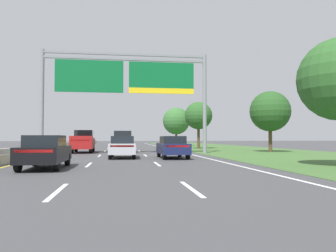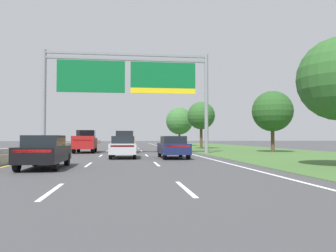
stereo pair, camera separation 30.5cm
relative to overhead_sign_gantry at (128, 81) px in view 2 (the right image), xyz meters
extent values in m
plane|color=#3D3D3F|center=(-0.30, 3.54, -6.59)|extent=(220.00, 220.00, 0.00)
cube|color=white|center=(-2.15, -20.96, -6.59)|extent=(0.14, 3.00, 0.01)
cube|color=white|center=(-2.15, -11.96, -6.59)|extent=(0.14, 3.00, 0.01)
cube|color=white|center=(-2.15, -2.96, -6.59)|extent=(0.14, 3.00, 0.01)
cube|color=white|center=(-2.15, 6.04, -6.59)|extent=(0.14, 3.00, 0.01)
cube|color=white|center=(-2.15, 15.04, -6.59)|extent=(0.14, 3.00, 0.01)
cube|color=white|center=(-2.15, 24.04, -6.59)|extent=(0.14, 3.00, 0.01)
cube|color=white|center=(-2.15, 33.04, -6.59)|extent=(0.14, 3.00, 0.01)
cube|color=white|center=(-2.15, 42.04, -6.59)|extent=(0.14, 3.00, 0.01)
cube|color=white|center=(-2.15, 51.04, -6.59)|extent=(0.14, 3.00, 0.01)
cube|color=white|center=(1.55, -20.96, -6.59)|extent=(0.14, 3.00, 0.01)
cube|color=white|center=(1.55, -11.96, -6.59)|extent=(0.14, 3.00, 0.01)
cube|color=white|center=(1.55, -2.96, -6.59)|extent=(0.14, 3.00, 0.01)
cube|color=white|center=(1.55, 6.04, -6.59)|extent=(0.14, 3.00, 0.01)
cube|color=white|center=(1.55, 15.04, -6.59)|extent=(0.14, 3.00, 0.01)
cube|color=white|center=(1.55, 24.04, -6.59)|extent=(0.14, 3.00, 0.01)
cube|color=white|center=(1.55, 33.04, -6.59)|extent=(0.14, 3.00, 0.01)
cube|color=white|center=(1.55, 42.04, -6.59)|extent=(0.14, 3.00, 0.01)
cube|color=white|center=(1.55, 51.04, -6.59)|extent=(0.14, 3.00, 0.01)
cube|color=white|center=(5.60, 3.54, -6.59)|extent=(0.16, 106.00, 0.01)
cube|color=gold|center=(-6.20, 3.54, -6.59)|extent=(0.16, 106.00, 0.01)
cube|color=#3D602D|center=(13.65, 3.54, -6.58)|extent=(14.00, 110.00, 0.02)
cube|color=#A8A399|center=(-6.90, 3.54, -6.32)|extent=(0.60, 110.00, 0.55)
cube|color=#A8A399|center=(-6.90, 3.54, -5.89)|extent=(0.25, 110.00, 0.30)
cylinder|color=gray|center=(-7.35, 0.09, -1.94)|extent=(0.36, 0.36, 9.30)
cylinder|color=gray|center=(7.35, 0.09, -1.94)|extent=(0.36, 0.36, 9.30)
cube|color=gray|center=(0.00, 0.09, 2.48)|extent=(14.70, 0.24, 0.20)
cube|color=gray|center=(0.00, 0.09, 2.03)|extent=(14.70, 0.24, 0.20)
cube|color=#0C602D|center=(-3.25, -0.09, 0.36)|extent=(6.00, 0.12, 2.89)
cube|color=#0C602D|center=(3.25, -0.09, 0.61)|extent=(6.00, 0.12, 2.39)
cube|color=yellow|center=(3.25, -0.09, -0.84)|extent=(6.00, 0.12, 0.50)
cube|color=maroon|center=(-4.09, 2.98, -5.67)|extent=(2.13, 5.45, 1.00)
cube|color=black|center=(-4.11, 3.83, -4.78)|extent=(1.77, 1.94, 0.78)
cube|color=#B21414|center=(-4.03, 0.32, -5.37)|extent=(1.68, 0.12, 0.12)
cube|color=maroon|center=(-4.05, 1.25, -5.07)|extent=(2.05, 1.99, 0.20)
cylinder|color=black|center=(-4.99, 4.79, -6.17)|extent=(0.32, 0.85, 0.84)
cylinder|color=black|center=(-3.29, 4.83, -6.17)|extent=(0.32, 0.85, 0.84)
cylinder|color=black|center=(-4.90, 1.12, -6.17)|extent=(0.32, 0.85, 0.84)
cylinder|color=black|center=(-3.20, 1.16, -6.17)|extent=(0.32, 0.85, 0.84)
cube|color=black|center=(-4.00, -13.88, -5.90)|extent=(1.84, 4.41, 0.72)
cube|color=black|center=(-4.00, -13.93, -5.28)|extent=(1.58, 2.31, 0.52)
cube|color=#B21414|center=(-3.98, -16.04, -5.69)|extent=(1.53, 0.09, 0.12)
cylinder|color=black|center=(-4.80, -12.39, -6.26)|extent=(0.22, 0.66, 0.66)
cylinder|color=black|center=(-3.20, -12.38, -6.26)|extent=(0.22, 0.66, 0.66)
cylinder|color=black|center=(-4.79, -15.38, -6.26)|extent=(0.22, 0.66, 0.66)
cylinder|color=black|center=(-3.19, -15.37, -6.26)|extent=(0.22, 0.66, 0.66)
cube|color=#193D23|center=(-0.53, 14.20, -5.90)|extent=(1.86, 4.42, 0.72)
cube|color=black|center=(-0.53, 14.15, -5.28)|extent=(1.59, 2.32, 0.52)
cube|color=#B21414|center=(-0.55, 12.04, -5.69)|extent=(1.53, 0.10, 0.12)
cylinder|color=black|center=(-1.32, 15.71, -6.26)|extent=(0.23, 0.66, 0.66)
cylinder|color=black|center=(0.28, 15.69, -6.26)|extent=(0.23, 0.66, 0.66)
cylinder|color=black|center=(-1.35, 12.72, -6.26)|extent=(0.23, 0.66, 0.66)
cylinder|color=black|center=(0.25, 12.70, -6.26)|extent=(0.23, 0.66, 0.66)
cube|color=#B2B5BA|center=(-0.32, -6.18, -5.90)|extent=(1.92, 4.44, 0.72)
cube|color=black|center=(-0.32, -6.23, -5.28)|extent=(1.62, 2.34, 0.52)
cube|color=#B21414|center=(-0.37, -8.34, -5.69)|extent=(1.53, 0.12, 0.12)
cylinder|color=black|center=(-1.09, -4.67, -6.26)|extent=(0.24, 0.67, 0.66)
cylinder|color=black|center=(0.51, -4.71, -6.26)|extent=(0.24, 0.67, 0.66)
cylinder|color=black|center=(-1.16, -7.66, -6.26)|extent=(0.24, 0.67, 0.66)
cylinder|color=black|center=(0.44, -7.70, -6.26)|extent=(0.24, 0.67, 0.66)
cube|color=#161E47|center=(3.19, -6.92, -5.90)|extent=(1.86, 4.42, 0.72)
cube|color=black|center=(3.19, -6.97, -5.28)|extent=(1.58, 2.31, 0.52)
cube|color=#B21414|center=(3.21, -9.08, -5.69)|extent=(1.53, 0.09, 0.12)
cylinder|color=black|center=(2.38, -5.43, -6.26)|extent=(0.23, 0.66, 0.66)
cylinder|color=black|center=(3.98, -5.41, -6.26)|extent=(0.23, 0.66, 0.66)
cylinder|color=black|center=(2.40, -8.42, -6.26)|extent=(0.23, 0.66, 0.66)
cylinder|color=black|center=(4.00, -8.41, -6.26)|extent=(0.23, 0.66, 0.66)
cube|color=#A38438|center=(-0.30, 2.95, -5.69)|extent=(1.96, 4.73, 1.05)
cube|color=black|center=(-0.30, 2.80, -4.82)|extent=(1.67, 3.02, 0.68)
cube|color=#B21414|center=(-0.27, 0.64, -5.37)|extent=(1.60, 0.10, 0.12)
cylinder|color=black|center=(-1.14, 4.54, -6.21)|extent=(0.27, 0.76, 0.76)
cylinder|color=black|center=(0.50, 4.56, -6.21)|extent=(0.27, 0.76, 0.76)
cylinder|color=black|center=(-1.10, 1.34, -6.21)|extent=(0.27, 0.76, 0.76)
cylinder|color=black|center=(0.54, 1.36, -6.21)|extent=(0.27, 0.76, 0.76)
cylinder|color=#4C3823|center=(14.43, 1.33, -5.35)|extent=(0.36, 0.36, 2.49)
sphere|color=#234C1E|center=(14.43, 1.33, -2.48)|extent=(4.06, 4.06, 4.06)
cylinder|color=#4C3823|center=(9.75, 12.78, -5.13)|extent=(0.36, 0.36, 2.92)
sphere|color=#285623|center=(9.75, 12.78, -2.21)|extent=(3.66, 3.66, 3.66)
cylinder|color=#4C3823|center=(9.37, 28.44, -5.34)|extent=(0.36, 0.36, 2.50)
sphere|color=#33662D|center=(9.37, 28.44, -2.16)|extent=(4.83, 4.83, 4.83)
camera|label=1|loc=(-0.45, -30.37, -5.13)|focal=35.66mm
camera|label=2|loc=(-0.15, -30.42, -5.13)|focal=35.66mm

